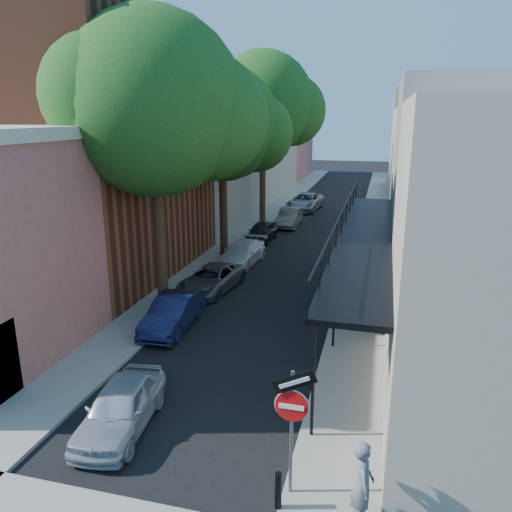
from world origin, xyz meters
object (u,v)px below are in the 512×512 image
Objects in this scene: oak_far at (270,105)px; parked_car_d at (242,253)px; sign_post at (292,411)px; bollard at (278,491)px; parked_car_g at (305,202)px; parked_car_e at (262,232)px; parked_car_a at (121,407)px; parked_car_b at (173,313)px; parked_car_f at (289,217)px; pedestrian at (362,484)px; parked_car_c at (211,279)px; oak_near at (167,108)px; oak_mid at (230,126)px.

oak_far is 2.90× the size of parked_car_d.
sign_post is 3.74× the size of bollard.
sign_post is 32.41m from parked_car_g.
sign_post is 0.84× the size of parked_car_e.
parked_car_b is at bearing 94.94° from parked_car_a.
parked_car_f reaches higher than parked_car_e.
parked_car_d is 2.28× the size of pedestrian.
parked_car_g is at bearing 94.93° from parked_car_c.
oak_near is at bearing -95.99° from parked_car_f.
parked_car_e is (0.75, -5.39, -7.65)m from oak_far.
parked_car_g is at bearing 84.07° from parked_car_a.
oak_near is 17.90m from parked_car_f.
parked_car_e is 1.97× the size of pedestrian.
sign_post is 1.60m from bollard.
oak_mid reaches higher than parked_car_b.
parked_car_d is (0.93, 6.57, -7.28)m from oak_near.
parked_car_c is at bearing 88.25° from parked_car_b.
parked_car_d is 5.04m from parked_car_e.
parked_car_b is 0.75× the size of parked_car_g.
oak_near is 2.28× the size of parked_car_g.
parked_car_e is 22.56m from pedestrian.
oak_far is 12.98m from parked_car_d.
sign_post is 0.26× the size of oak_near.
parked_car_c is at bearing -87.29° from parked_car_g.
bollard is 0.07× the size of oak_near.
pedestrian is at bearing -51.34° from parked_car_c.
parked_car_b is 0.92× the size of parked_car_c.
parked_car_a is 0.87× the size of parked_car_d.
sign_post is at bearing -79.44° from parked_car_f.
parked_car_d is 1.16× the size of parked_car_e.
parked_car_b is (0.82, -10.00, -6.44)m from oak_mid.
parked_car_b is 2.10× the size of pedestrian.
oak_far is at bearing 90.52° from parked_car_b.
oak_far is 9.64m from parked_car_g.
parked_car_f is at bearing 94.07° from parked_car_c.
parked_car_e is (0.82, 3.65, -6.45)m from oak_mid.
parked_car_f is (1.63, 16.29, -7.24)m from oak_near.
sign_post reaches higher than parked_car_g.
parked_car_d is 1.06× the size of parked_car_f.
parked_car_d is (-5.43, 16.33, 0.07)m from bollard.
oak_far is at bearing 100.50° from parked_car_c.
parked_car_g reaches higher than parked_car_c.
oak_near is at bearing -89.63° from oak_mid.
sign_post is at bearing -69.14° from oak_mid.
parked_car_e is (-5.60, 21.37, 0.08)m from bollard.
bollard is at bearing -76.49° from parked_car_g.
parked_car_e is at bearing 104.68° from bollard.
oak_mid reaches higher than parked_car_e.
parked_car_b is at bearing -82.41° from parked_car_c.
oak_near is 13.73m from parked_car_e.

